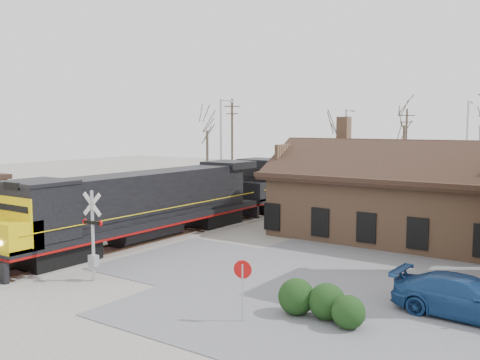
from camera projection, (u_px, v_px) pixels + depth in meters
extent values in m
plane|color=#9F9A90|center=(124.00, 248.00, 31.95)|extent=(140.00, 140.00, 0.00)
cube|color=#5A5A5F|center=(124.00, 248.00, 31.95)|extent=(60.00, 9.00, 0.03)
cube|color=#5A5A5F|center=(456.00, 282.00, 24.98)|extent=(22.00, 26.00, 0.03)
cube|color=#9F9A90|center=(260.00, 213.00, 44.19)|extent=(3.40, 90.00, 0.12)
cube|color=#473323|center=(252.00, 211.00, 44.58)|extent=(0.08, 90.00, 0.14)
cube|color=#473323|center=(267.00, 213.00, 43.77)|extent=(0.08, 90.00, 0.14)
cube|color=#9F9A90|center=(217.00, 208.00, 46.75)|extent=(3.40, 90.00, 0.12)
cube|color=#473323|center=(210.00, 206.00, 47.14)|extent=(0.08, 90.00, 0.14)
cube|color=#473323|center=(223.00, 208.00, 46.33)|extent=(0.08, 90.00, 0.14)
cube|color=#8F674A|center=(390.00, 207.00, 34.71)|extent=(14.00, 8.00, 4.00)
cube|color=black|center=(391.00, 175.00, 34.50)|extent=(15.20, 9.20, 0.30)
cube|color=black|center=(379.00, 162.00, 32.52)|extent=(15.00, 4.71, 2.66)
cube|color=black|center=(403.00, 158.00, 36.27)|extent=(15.00, 4.71, 2.66)
cube|color=#8F674A|center=(344.00, 132.00, 37.72)|extent=(0.80, 0.80, 2.20)
cube|color=black|center=(56.00, 254.00, 28.04)|extent=(2.56, 4.09, 1.02)
cube|color=black|center=(212.00, 218.00, 38.89)|extent=(2.56, 4.09, 1.02)
cube|color=black|center=(147.00, 220.00, 33.38)|extent=(3.07, 20.47, 0.36)
cube|color=maroon|center=(147.00, 224.00, 33.40)|extent=(3.09, 20.47, 0.12)
cube|color=black|center=(160.00, 193.00, 34.26)|extent=(2.66, 14.84, 2.87)
cube|color=black|center=(39.00, 211.00, 27.04)|extent=(3.07, 2.87, 2.87)
cube|color=yellow|center=(8.00, 234.00, 25.71)|extent=(3.07, 1.84, 1.43)
cube|color=black|center=(268.00, 205.00, 45.15)|extent=(2.56, 4.09, 1.02)
cube|color=black|center=(335.00, 190.00, 56.00)|extent=(2.56, 4.09, 1.02)
cube|color=black|center=(305.00, 188.00, 50.49)|extent=(3.07, 20.47, 0.36)
cube|color=maroon|center=(305.00, 190.00, 50.51)|extent=(3.09, 20.47, 0.12)
cube|color=black|center=(311.00, 170.00, 51.37)|extent=(2.66, 14.84, 2.87)
cube|color=black|center=(262.00, 178.00, 44.15)|extent=(3.07, 2.87, 2.87)
cube|color=black|center=(250.00, 190.00, 42.82)|extent=(3.07, 1.84, 1.43)
cube|color=black|center=(243.00, 211.00, 42.14)|extent=(2.87, 0.25, 1.02)
cylinder|color=#A5A8AD|center=(93.00, 236.00, 25.03)|extent=(0.15, 0.15, 4.29)
cube|color=silver|center=(92.00, 204.00, 24.87)|extent=(1.12, 0.14, 1.12)
cube|color=silver|center=(92.00, 204.00, 24.87)|extent=(1.12, 0.14, 1.12)
cube|color=black|center=(93.00, 222.00, 24.96)|extent=(0.98, 0.24, 0.16)
cylinder|color=#B20C0C|center=(85.00, 222.00, 25.20)|extent=(0.26, 0.10, 0.26)
cylinder|color=#B20C0C|center=(100.00, 223.00, 24.72)|extent=(0.26, 0.10, 0.26)
cube|color=#A5A8AD|center=(94.00, 261.00, 25.15)|extent=(0.43, 0.32, 0.54)
cylinder|color=#A5A8AD|center=(111.00, 200.00, 39.14)|extent=(0.13, 0.13, 3.75)
cube|color=silver|center=(110.00, 182.00, 39.00)|extent=(0.95, 0.31, 0.98)
cube|color=silver|center=(110.00, 182.00, 39.00)|extent=(0.95, 0.31, 0.98)
cube|color=black|center=(110.00, 192.00, 39.08)|extent=(0.85, 0.38, 0.14)
cylinder|color=#B20C0C|center=(113.00, 193.00, 38.76)|extent=(0.24, 0.14, 0.22)
cylinder|color=#B20C0C|center=(108.00, 191.00, 39.41)|extent=(0.24, 0.14, 0.22)
cube|color=#A5A8AD|center=(111.00, 214.00, 39.25)|extent=(0.37, 0.28, 0.47)
cylinder|color=#A5A8AD|center=(243.00, 293.00, 19.85)|extent=(0.08, 0.08, 2.21)
cylinder|color=#B20C0C|center=(243.00, 269.00, 19.75)|extent=(0.69, 0.23, 0.70)
imported|color=navy|center=(466.00, 298.00, 20.30)|extent=(5.58, 2.50, 1.59)
sphere|color=black|center=(296.00, 297.00, 20.67)|extent=(1.42, 1.42, 1.42)
sphere|color=black|center=(327.00, 302.00, 20.14)|extent=(1.40, 1.40, 1.40)
sphere|color=black|center=(348.00, 312.00, 19.24)|extent=(1.23, 1.23, 1.23)
cylinder|color=#A5A8AD|center=(221.00, 152.00, 49.44)|extent=(0.18, 0.18, 9.70)
cylinder|color=#A5A8AD|center=(227.00, 100.00, 49.69)|extent=(0.12, 1.80, 0.12)
cube|color=#A5A8AD|center=(232.00, 102.00, 50.35)|extent=(0.25, 0.50, 0.12)
cylinder|color=#A5A8AD|center=(345.00, 158.00, 48.08)|extent=(0.18, 0.18, 8.77)
cylinder|color=#A5A8AD|center=(350.00, 110.00, 48.37)|extent=(0.12, 1.80, 0.12)
cube|color=#A5A8AD|center=(354.00, 111.00, 49.04)|extent=(0.25, 0.50, 0.12)
cylinder|color=#A5A8AD|center=(466.00, 149.00, 54.56)|extent=(0.18, 0.18, 9.82)
cylinder|color=#A5A8AD|center=(470.00, 101.00, 54.80)|extent=(0.12, 1.80, 0.12)
cube|color=#A5A8AD|center=(472.00, 103.00, 55.46)|extent=(0.25, 0.50, 0.12)
cylinder|color=#382D23|center=(232.00, 146.00, 58.33)|extent=(0.24, 0.24, 10.13)
cube|color=#382D23|center=(232.00, 106.00, 57.89)|extent=(2.00, 0.10, 0.10)
cube|color=#382D23|center=(232.00, 114.00, 57.97)|extent=(1.60, 0.10, 0.10)
cylinder|color=#382D23|center=(406.00, 147.00, 65.12)|extent=(0.24, 0.24, 9.26)
cube|color=#382D23|center=(407.00, 115.00, 64.72)|extent=(2.00, 0.10, 0.10)
cube|color=#382D23|center=(407.00, 122.00, 64.81)|extent=(1.60, 0.10, 0.10)
cylinder|color=#382D23|center=(207.00, 157.00, 67.18)|extent=(0.32, 0.32, 6.63)
cylinder|color=#382D23|center=(337.00, 163.00, 63.88)|extent=(0.32, 0.32, 5.45)
cylinder|color=#382D23|center=(403.00, 153.00, 69.18)|extent=(0.32, 0.32, 7.29)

